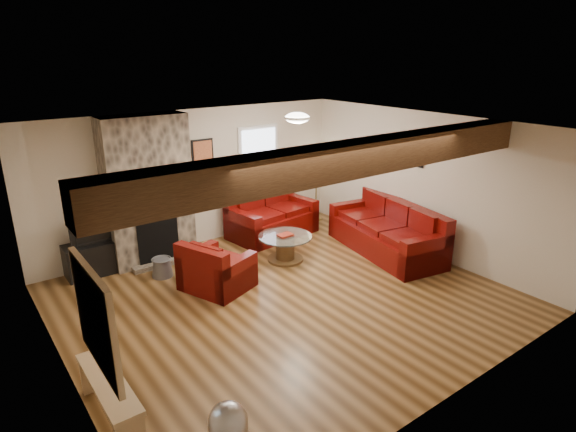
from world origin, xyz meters
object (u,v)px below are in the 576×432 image
Objects in this scene: loveseat at (272,214)px; floor_lamp at (317,164)px; armchair_red at (217,265)px; tv_cabinet at (100,257)px; television at (96,228)px; coffee_table at (285,248)px; sofa_three at (386,228)px.

floor_lamp reaches higher than loveseat.
armchair_red is 0.88× the size of tv_cabinet.
television is (-1.27, 1.63, 0.40)m from armchair_red.
armchair_red reaches higher than coffee_table.
armchair_red is 1.46m from coffee_table.
floor_lamp is (0.13, 2.10, 0.78)m from sofa_three.
loveseat is 3.26m from television.
loveseat is at bearing -138.25° from sofa_three.
armchair_red is at bearing -152.33° from loveseat.
tv_cabinet is 4.61m from floor_lamp.
sofa_three reaches higher than loveseat.
floor_lamp reaches higher than television.
television is (-4.38, 2.20, 0.33)m from sofa_three.
armchair_red is 3.68m from floor_lamp.
sofa_three is at bearing -93.53° from floor_lamp.
loveseat is 3.24m from tv_cabinet.
television is at bearing 168.15° from loveseat.
television reaches higher than sofa_three.
tv_cabinet is 1.27× the size of television.
sofa_three reaches higher than tv_cabinet.
floor_lamp is at bearing 2.46° from loveseat.
television is at bearing 152.29° from coffee_table.
loveseat reaches higher than tv_cabinet.
floor_lamp is at bearing -85.09° from armchair_red.
television reaches higher than loveseat.
loveseat is 1.77× the size of armchair_red.
coffee_table is at bearing -143.51° from floor_lamp.
television is (-2.71, 1.43, 0.55)m from coffee_table.
coffee_table is 1.09× the size of television.
sofa_three is 2.22m from loveseat.
floor_lamp is at bearing -173.09° from sofa_three.
coffee_table is at bearing -27.71° from television.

